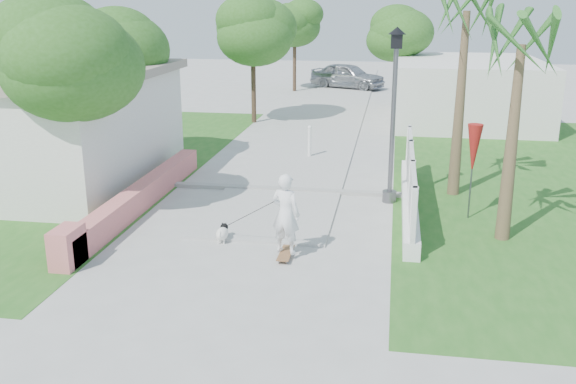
% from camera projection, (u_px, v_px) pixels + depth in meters
% --- Properties ---
extents(ground, '(90.00, 90.00, 0.00)m').
position_uv_depth(ground, '(228.00, 282.00, 11.99)').
color(ground, '#B7B7B2').
rests_on(ground, ground).
extents(path_strip, '(3.20, 36.00, 0.06)m').
position_uv_depth(path_strip, '(333.00, 108.00, 30.88)').
color(path_strip, '#B7B7B2').
rests_on(path_strip, ground).
extents(curb, '(6.50, 0.25, 0.10)m').
position_uv_depth(curb, '(283.00, 189.00, 17.65)').
color(curb, '#999993').
rests_on(curb, ground).
extents(grass_left, '(8.00, 20.00, 0.01)m').
position_uv_depth(grass_left, '(80.00, 163.00, 20.65)').
color(grass_left, '#26611E').
rests_on(grass_left, ground).
extents(grass_right, '(8.00, 20.00, 0.01)m').
position_uv_depth(grass_right, '(534.00, 183.00, 18.45)').
color(grass_right, '#26611E').
rests_on(grass_right, ground).
extents(pink_wall, '(0.45, 8.20, 0.80)m').
position_uv_depth(pink_wall, '(134.00, 201.00, 15.78)').
color(pink_wall, '#DE7671').
rests_on(pink_wall, ground).
extents(house_left, '(8.40, 7.40, 3.23)m').
position_uv_depth(house_left, '(9.00, 124.00, 18.44)').
color(house_left, silver).
rests_on(house_left, ground).
extents(lattice_fence, '(0.35, 7.00, 1.50)m').
position_uv_depth(lattice_fence, '(410.00, 188.00, 16.03)').
color(lattice_fence, white).
rests_on(lattice_fence, ground).
extents(building_right, '(6.00, 8.00, 2.60)m').
position_uv_depth(building_right, '(467.00, 90.00, 27.68)').
color(building_right, silver).
rests_on(building_right, ground).
extents(street_lamp, '(0.44, 0.44, 4.44)m').
position_uv_depth(street_lamp, '(393.00, 110.00, 16.04)').
color(street_lamp, '#59595E').
rests_on(street_lamp, ground).
extents(bollard, '(0.14, 0.14, 1.09)m').
position_uv_depth(bollard, '(310.00, 141.00, 21.24)').
color(bollard, white).
rests_on(bollard, ground).
extents(patio_umbrella, '(0.36, 0.36, 2.30)m').
position_uv_depth(patio_umbrella, '(474.00, 150.00, 15.01)').
color(patio_umbrella, '#59595E').
rests_on(patio_umbrella, ground).
extents(tree_left_near, '(3.60, 3.60, 5.28)m').
position_uv_depth(tree_left_near, '(64.00, 57.00, 14.41)').
color(tree_left_near, '#4C3826').
rests_on(tree_left_near, ground).
extents(tree_left_mid, '(3.20, 3.20, 4.85)m').
position_uv_depth(tree_left_mid, '(122.00, 52.00, 19.86)').
color(tree_left_mid, '#4C3826').
rests_on(tree_left_mid, ground).
extents(tree_path_left, '(3.40, 3.40, 5.23)m').
position_uv_depth(tree_path_left, '(253.00, 31.00, 26.45)').
color(tree_path_left, '#4C3826').
rests_on(tree_path_left, ground).
extents(tree_path_right, '(3.00, 3.00, 4.79)m').
position_uv_depth(tree_path_right, '(404.00, 35.00, 29.36)').
color(tree_path_right, '#4C3826').
rests_on(tree_path_right, ground).
extents(tree_path_far, '(3.20, 3.20, 5.17)m').
position_uv_depth(tree_path_far, '(295.00, 23.00, 35.87)').
color(tree_path_far, '#4C3826').
rests_on(tree_path_far, ground).
extents(palm_far, '(1.80, 1.80, 5.30)m').
position_uv_depth(palm_far, '(466.00, 24.00, 16.12)').
color(palm_far, brown).
rests_on(palm_far, ground).
extents(palm_near, '(1.80, 1.80, 4.70)m').
position_uv_depth(palm_near, '(520.00, 57.00, 13.03)').
color(palm_near, brown).
rests_on(palm_near, ground).
extents(skateboarder, '(1.85, 1.25, 1.77)m').
position_uv_depth(skateboarder, '(260.00, 215.00, 13.28)').
color(skateboarder, brown).
rests_on(skateboarder, ground).
extents(dog, '(0.26, 0.57, 0.39)m').
position_uv_depth(dog, '(222.00, 233.00, 13.92)').
color(dog, white).
rests_on(dog, ground).
extents(parked_car, '(4.74, 3.29, 1.50)m').
position_uv_depth(parked_car, '(348.00, 76.00, 37.76)').
color(parked_car, '#A8ABB0').
rests_on(parked_car, ground).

